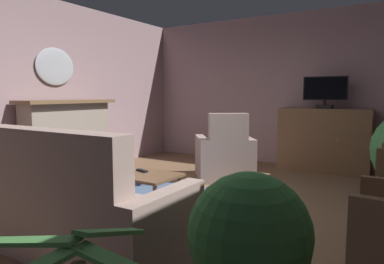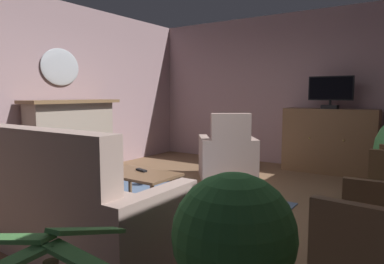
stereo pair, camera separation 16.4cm
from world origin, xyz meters
name	(u,v)px [view 2 (the right image)]	position (x,y,z in m)	size (l,w,h in m)	color
ground_plane	(192,211)	(0.00, 0.00, -0.02)	(6.03, 6.91, 0.04)	brown
wall_back	(287,90)	(0.00, 3.20, 1.40)	(6.03, 0.10, 2.80)	gray
wall_left	(44,89)	(-2.77, 0.00, 1.40)	(0.10, 6.91, 2.80)	gray
rug_central	(163,206)	(-0.33, -0.11, 0.01)	(2.60, 1.94, 0.01)	slate
fireplace	(73,141)	(-2.44, 0.26, 0.58)	(0.83, 1.62, 1.24)	#4C4C51
wall_mirror_oval	(60,67)	(-2.69, 0.26, 1.75)	(0.06, 0.70, 0.59)	#B2B7BF
tv_cabinet	(329,142)	(0.87, 2.85, 0.52)	(1.48, 0.46, 1.08)	#4A3523
television	(331,91)	(0.87, 2.80, 1.37)	(0.70, 0.20, 0.54)	black
coffee_table	(140,177)	(-0.49, -0.34, 0.38)	(0.87, 0.56, 0.43)	brown
tv_remote	(141,170)	(-0.53, -0.26, 0.44)	(0.17, 0.05, 0.02)	black
sofa_floral	(61,208)	(-0.38, -1.46, 0.35)	(2.12, 0.87, 1.06)	#A3897F
armchair_by_fireplace	(227,158)	(-0.35, 1.52, 0.34)	(1.18, 1.18, 1.04)	#A3897F
potted_plant_small_fern_corner	(234,237)	(1.31, -1.53, 0.51)	(0.72, 0.72, 0.88)	#3D4C5B
cat	(150,177)	(-1.18, 0.63, 0.10)	(0.22, 0.65, 0.20)	#2D2D33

